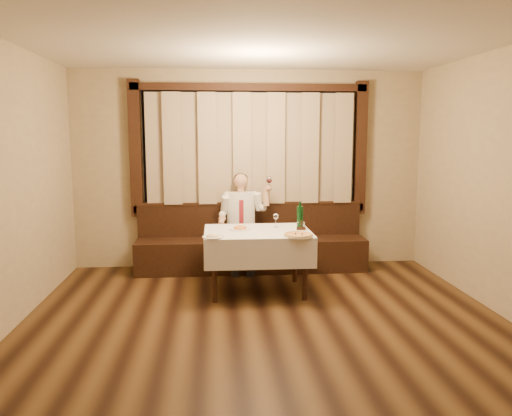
{
  "coord_description": "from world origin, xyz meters",
  "views": [
    {
      "loc": [
        -0.5,
        -4.16,
        1.9
      ],
      "look_at": [
        0.0,
        1.9,
        1.0
      ],
      "focal_mm": 35.0,
      "sensor_mm": 36.0,
      "label": 1
    }
  ],
  "objects": [
    {
      "name": "pasta_cream",
      "position": [
        -0.53,
        1.32,
        0.79
      ],
      "size": [
        0.24,
        0.24,
        0.08
      ],
      "rotation": [
        0.0,
        0.0,
        -0.27
      ],
      "color": "white",
      "rests_on": "dining_table"
    },
    {
      "name": "table_wine_glass",
      "position": [
        0.24,
        1.88,
        0.89
      ],
      "size": [
        0.07,
        0.07,
        0.18
      ],
      "rotation": [
        0.0,
        0.0,
        -0.1
      ],
      "color": "white",
      "rests_on": "dining_table"
    },
    {
      "name": "pizza",
      "position": [
        0.44,
        1.32,
        0.77
      ],
      "size": [
        0.34,
        0.34,
        0.04
      ],
      "rotation": [
        0.0,
        0.0,
        -0.35
      ],
      "color": "white",
      "rests_on": "dining_table"
    },
    {
      "name": "cruet_caddy",
      "position": [
        0.53,
        1.7,
        0.8
      ],
      "size": [
        0.12,
        0.07,
        0.12
      ],
      "rotation": [
        0.0,
        0.0,
        -0.15
      ],
      "color": "black",
      "rests_on": "dining_table"
    },
    {
      "name": "pasta_red",
      "position": [
        -0.2,
        1.77,
        0.79
      ],
      "size": [
        0.26,
        0.26,
        0.09
      ],
      "rotation": [
        0.0,
        0.0,
        -0.18
      ],
      "color": "white",
      "rests_on": "dining_table"
    },
    {
      "name": "green_bottle",
      "position": [
        0.52,
        1.73,
        0.91
      ],
      "size": [
        0.08,
        0.08,
        0.35
      ],
      "rotation": [
        0.0,
        0.0,
        0.37
      ],
      "color": "#125421",
      "rests_on": "dining_table"
    },
    {
      "name": "banquette",
      "position": [
        0.0,
        2.72,
        0.31
      ],
      "size": [
        3.2,
        0.61,
        0.94
      ],
      "color": "black",
      "rests_on": "ground"
    },
    {
      "name": "seated_man",
      "position": [
        -0.14,
        2.63,
        0.8
      ],
      "size": [
        0.74,
        0.55,
        1.37
      ],
      "color": "black",
      "rests_on": "ground"
    },
    {
      "name": "dining_table",
      "position": [
        0.0,
        1.7,
        0.65
      ],
      "size": [
        1.27,
        0.97,
        0.76
      ],
      "color": "black",
      "rests_on": "ground"
    },
    {
      "name": "room",
      "position": [
        -0.0,
        0.97,
        1.5
      ],
      "size": [
        5.01,
        6.01,
        2.81
      ],
      "color": "black",
      "rests_on": "ground"
    }
  ]
}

